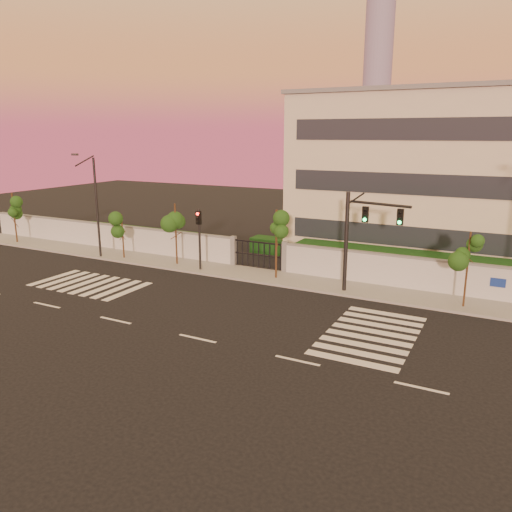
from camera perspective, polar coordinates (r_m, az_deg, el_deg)
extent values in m
plane|color=black|center=(23.53, -6.69, -9.36)|extent=(120.00, 120.00, 0.00)
cube|color=gray|center=(32.19, 3.83, -2.72)|extent=(60.00, 3.00, 0.15)
cube|color=#B6B9BE|center=(42.95, -17.18, 2.16)|extent=(25.00, 0.30, 2.00)
cube|color=slate|center=(42.76, -17.29, 3.55)|extent=(25.00, 0.36, 0.12)
cube|color=slate|center=(35.41, -2.58, 0.54)|extent=(0.35, 0.35, 2.20)
cube|color=slate|center=(33.64, 3.33, -0.18)|extent=(0.35, 0.35, 2.20)
cube|color=black|center=(33.52, 20.94, -1.49)|extent=(20.00, 2.00, 1.80)
cube|color=black|center=(43.80, -13.47, 2.21)|extent=(12.00, 1.80, 1.40)
cube|color=black|center=(38.99, 3.66, 1.01)|extent=(6.00, 1.50, 1.20)
cube|color=beige|center=(40.07, 22.91, 8.13)|extent=(24.00, 12.00, 12.00)
cube|color=#262D38|center=(34.60, 21.47, 1.64)|extent=(22.00, 0.08, 1.40)
cube|color=#262D38|center=(34.09, 21.99, 7.40)|extent=(22.00, 0.08, 1.40)
cube|color=#262D38|center=(33.94, 22.53, 13.27)|extent=(22.00, 0.08, 1.40)
cube|color=slate|center=(40.04, 23.76, 16.83)|extent=(24.40, 12.40, 0.30)
cylinder|color=slate|center=(311.06, 13.84, 21.91)|extent=(16.00, 16.00, 110.00)
cube|color=silver|center=(35.40, -22.04, -2.31)|extent=(0.50, 4.00, 0.02)
cube|color=silver|center=(34.73, -21.07, -2.51)|extent=(0.50, 4.00, 0.02)
cube|color=silver|center=(34.08, -20.06, -2.73)|extent=(0.50, 4.00, 0.02)
cube|color=silver|center=(33.44, -19.01, -2.95)|extent=(0.50, 4.00, 0.02)
cube|color=silver|center=(32.81, -17.92, -3.18)|extent=(0.50, 4.00, 0.02)
cube|color=silver|center=(32.19, -16.79, -3.42)|extent=(0.50, 4.00, 0.02)
cube|color=silver|center=(31.59, -15.61, -3.67)|extent=(0.50, 4.00, 0.02)
cube|color=silver|center=(31.00, -14.39, -3.92)|extent=(0.50, 4.00, 0.02)
cube|color=silver|center=(21.60, 10.80, -11.69)|extent=(4.00, 0.50, 0.02)
cube|color=silver|center=(22.39, 11.49, -10.78)|extent=(4.00, 0.50, 0.02)
cube|color=silver|center=(23.18, 12.12, -9.92)|extent=(4.00, 0.50, 0.02)
cube|color=silver|center=(23.99, 12.71, -9.13)|extent=(4.00, 0.50, 0.02)
cube|color=silver|center=(24.80, 13.26, -8.38)|extent=(4.00, 0.50, 0.02)
cube|color=silver|center=(25.61, 13.77, -7.68)|extent=(4.00, 0.50, 0.02)
cube|color=silver|center=(26.43, 14.25, -7.02)|extent=(4.00, 0.50, 0.02)
cube|color=silver|center=(27.26, 14.70, -6.41)|extent=(4.00, 0.50, 0.02)
cube|color=silver|center=(30.00, -22.79, -5.19)|extent=(2.00, 0.15, 0.01)
cube|color=silver|center=(26.49, -15.76, -7.08)|extent=(2.00, 0.15, 0.01)
cube|color=silver|center=(23.53, -6.69, -9.34)|extent=(2.00, 0.15, 0.01)
cube|color=silver|center=(21.34, 4.75, -11.82)|extent=(2.00, 0.15, 0.01)
cube|color=silver|center=(20.18, 18.36, -14.12)|extent=(2.00, 0.15, 0.01)
cylinder|color=#382314|center=(47.31, -25.88, 3.89)|extent=(0.13, 0.13, 4.40)
sphere|color=#1A4413|center=(47.13, -26.04, 5.47)|extent=(1.18, 1.18, 1.18)
sphere|color=#1A4413|center=(47.04, -25.47, 4.70)|extent=(0.90, 0.90, 0.90)
sphere|color=#1A4413|center=(47.35, -26.38, 4.93)|extent=(0.86, 0.86, 0.86)
cylinder|color=#382314|center=(38.53, -14.98, 2.11)|extent=(0.11, 0.11, 3.43)
sphere|color=#1A4413|center=(38.34, -15.08, 3.62)|extent=(1.03, 1.03, 1.03)
sphere|color=#1A4413|center=(38.35, -14.48, 2.87)|extent=(0.78, 0.78, 0.78)
sphere|color=#1A4413|center=(38.49, -15.49, 3.11)|extent=(0.75, 0.75, 0.75)
cylinder|color=#382314|center=(35.77, -9.14, 2.38)|extent=(0.12, 0.12, 4.48)
sphere|color=#1A4413|center=(35.54, -9.22, 4.50)|extent=(1.14, 1.14, 1.14)
sphere|color=#1A4413|center=(35.60, -8.51, 3.45)|extent=(0.87, 0.87, 0.87)
sphere|color=#1A4413|center=(35.67, -9.74, 3.79)|extent=(0.83, 0.83, 0.83)
cylinder|color=#382314|center=(31.86, 2.33, 1.24)|extent=(0.13, 0.13, 4.58)
sphere|color=#1A4413|center=(31.59, 2.36, 3.67)|extent=(1.20, 1.20, 1.20)
sphere|color=#1A4413|center=(31.76, 3.14, 2.46)|extent=(0.92, 0.92, 0.92)
sphere|color=#1A4413|center=(31.67, 1.68, 2.86)|extent=(0.87, 0.87, 0.87)
cylinder|color=#382314|center=(28.76, 22.96, -1.58)|extent=(0.11, 0.11, 4.26)
sphere|color=#1A4413|center=(28.47, 23.20, 0.91)|extent=(0.98, 0.98, 0.98)
sphere|color=#1A4413|center=(28.77, 23.72, -0.33)|extent=(0.75, 0.75, 0.75)
sphere|color=#1A4413|center=(28.45, 22.56, 0.07)|extent=(0.72, 0.72, 0.72)
cylinder|color=black|center=(29.54, 10.25, 1.43)|extent=(0.23, 0.23, 6.00)
cylinder|color=black|center=(28.65, 13.98, 5.78)|extent=(3.61, 1.02, 0.15)
cube|color=black|center=(28.88, 12.39, 4.66)|extent=(0.34, 0.17, 0.87)
sphere|color=#0CF259|center=(28.81, 12.31, 4.10)|extent=(0.19, 0.19, 0.19)
cube|color=black|center=(28.44, 16.16, 4.30)|extent=(0.34, 0.17, 0.87)
sphere|color=#0CF259|center=(28.38, 16.07, 3.73)|extent=(0.19, 0.19, 0.19)
cylinder|color=black|center=(34.05, -6.46, 1.75)|extent=(0.15, 0.15, 4.32)
cube|color=black|center=(33.71, -6.58, 4.37)|extent=(0.34, 0.17, 0.86)
sphere|color=red|center=(33.58, -6.70, 4.79)|extent=(0.19, 0.19, 0.19)
cylinder|color=black|center=(39.08, -17.70, 5.14)|extent=(0.17, 0.17, 7.53)
cylinder|color=black|center=(38.16, -19.00, 10.25)|extent=(0.09, 1.80, 0.73)
cube|color=#3F3F44|center=(37.56, -20.00, 10.85)|extent=(0.47, 0.24, 0.14)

